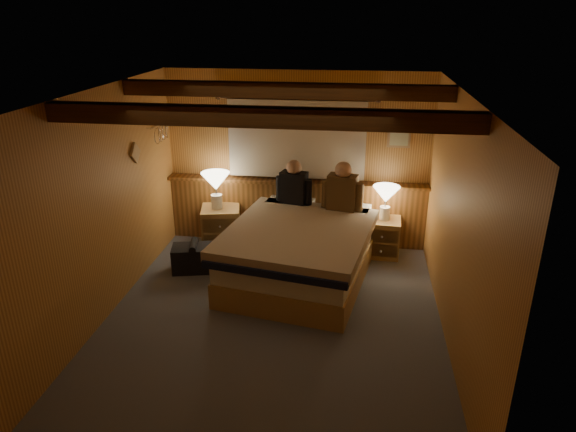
% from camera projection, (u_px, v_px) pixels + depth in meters
% --- Properties ---
extents(floor, '(4.20, 4.20, 0.00)m').
position_uv_depth(floor, '(273.00, 319.00, 5.57)').
color(floor, '#525662').
rests_on(floor, ground).
extents(ceiling, '(4.20, 4.20, 0.00)m').
position_uv_depth(ceiling, '(270.00, 94.00, 4.67)').
color(ceiling, '#B78E44').
rests_on(ceiling, wall_back).
extents(wall_back, '(3.60, 0.00, 3.60)m').
position_uv_depth(wall_back, '(297.00, 160.00, 7.05)').
color(wall_back, '#CE954A').
rests_on(wall_back, floor).
extents(wall_left, '(0.00, 4.20, 4.20)m').
position_uv_depth(wall_left, '(102.00, 208.00, 5.35)').
color(wall_left, '#CE954A').
rests_on(wall_left, floor).
extents(wall_right, '(0.00, 4.20, 4.20)m').
position_uv_depth(wall_right, '(458.00, 226.00, 4.89)').
color(wall_right, '#CE954A').
rests_on(wall_right, floor).
extents(wall_front, '(3.60, 0.00, 3.60)m').
position_uv_depth(wall_front, '(216.00, 341.00, 3.19)').
color(wall_front, '#CE954A').
rests_on(wall_front, floor).
extents(wainscot, '(3.60, 0.23, 0.94)m').
position_uv_depth(wainscot, '(296.00, 210.00, 7.26)').
color(wainscot, brown).
rests_on(wainscot, wall_back).
extents(curtain_window, '(2.18, 0.09, 1.11)m').
position_uv_depth(curtain_window, '(297.00, 138.00, 6.86)').
color(curtain_window, '#4F2C13').
rests_on(curtain_window, wall_back).
extents(ceiling_beams, '(3.60, 1.65, 0.16)m').
position_uv_depth(ceiling_beams, '(273.00, 102.00, 4.84)').
color(ceiling_beams, '#4F2C13').
rests_on(ceiling_beams, ceiling).
extents(coat_rail, '(0.05, 0.55, 0.24)m').
position_uv_depth(coat_rail, '(160.00, 131.00, 6.61)').
color(coat_rail, silver).
rests_on(coat_rail, wall_left).
extents(framed_print, '(0.30, 0.04, 0.25)m').
position_uv_depth(framed_print, '(399.00, 138.00, 6.72)').
color(framed_print, tan).
rests_on(framed_print, wall_back).
extents(bed, '(1.92, 2.33, 0.71)m').
position_uv_depth(bed, '(300.00, 251.00, 6.27)').
color(bed, '#AF8C4A').
rests_on(bed, floor).
extents(nightstand_left, '(0.61, 0.57, 0.57)m').
position_uv_depth(nightstand_left, '(221.00, 227.00, 7.19)').
color(nightstand_left, '#AF8C4A').
rests_on(nightstand_left, floor).
extents(nightstand_right, '(0.49, 0.45, 0.51)m').
position_uv_depth(nightstand_right, '(382.00, 237.00, 6.94)').
color(nightstand_right, '#AF8C4A').
rests_on(nightstand_right, floor).
extents(lamp_left, '(0.39, 0.39, 0.51)m').
position_uv_depth(lamp_left, '(216.00, 183.00, 6.95)').
color(lamp_left, white).
rests_on(lamp_left, nightstand_left).
extents(lamp_right, '(0.35, 0.35, 0.46)m').
position_uv_depth(lamp_right, '(386.00, 196.00, 6.74)').
color(lamp_right, white).
rests_on(lamp_right, nightstand_right).
extents(person_left, '(0.49, 0.28, 0.62)m').
position_uv_depth(person_left, '(294.00, 185.00, 6.80)').
color(person_left, black).
rests_on(person_left, bed).
extents(person_right, '(0.54, 0.28, 0.66)m').
position_uv_depth(person_right, '(342.00, 190.00, 6.57)').
color(person_right, '#503920').
rests_on(person_right, bed).
extents(duffel_bag, '(0.61, 0.44, 0.40)m').
position_uv_depth(duffel_bag, '(194.00, 258.00, 6.55)').
color(duffel_bag, black).
rests_on(duffel_bag, floor).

